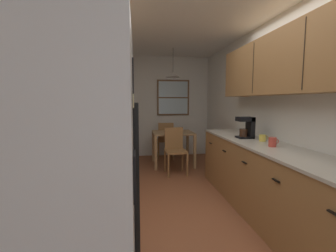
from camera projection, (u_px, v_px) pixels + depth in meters
ground_plane at (175, 194)px, 3.60m from camera, size 12.00×12.00×0.00m
wall_left at (80, 112)px, 3.28m from camera, size 0.10×9.00×2.55m
wall_right at (260, 111)px, 3.64m from camera, size 0.10×9.00×2.55m
wall_back at (158, 107)px, 6.07m from camera, size 4.40×0.10×2.55m
ceiling_slab at (175, 19)px, 3.32m from camera, size 4.40×9.00×0.08m
refrigerator at (67, 201)px, 1.24m from camera, size 0.74×0.79×1.79m
stove_range at (88, 213)px, 2.00m from camera, size 0.66×0.62×1.10m
microwave_over_range at (68, 76)px, 1.86m from camera, size 0.39×0.60×0.30m
counter_left at (105, 173)px, 3.17m from camera, size 0.64×1.77×0.90m
upper_cabinets_left at (90, 66)px, 2.96m from camera, size 0.33×1.85×0.75m
counter_right at (268, 182)px, 2.84m from camera, size 0.64×3.21×0.90m
upper_cabinets_right at (287, 63)px, 2.65m from camera, size 0.33×2.89×0.72m
dining_table at (173, 138)px, 5.17m from camera, size 0.88×0.76×0.74m
dining_chair_near at (175, 148)px, 4.59m from camera, size 0.42×0.42×0.90m
dining_chair_far at (166, 139)px, 5.75m from camera, size 0.44×0.44×0.90m
pendant_light at (173, 75)px, 5.02m from camera, size 0.32×0.32×0.62m
back_window at (173, 98)px, 6.02m from camera, size 0.83×0.05×0.91m
trash_bin at (130, 158)px, 4.60m from camera, size 0.34×0.34×0.62m
storage_canister at (95, 143)px, 2.41m from camera, size 0.10×0.10×0.18m
dish_towel at (130, 200)px, 2.20m from camera, size 0.02×0.16×0.24m
coffee_maker at (247, 127)px, 3.31m from camera, size 0.22×0.18×0.30m
mug_by_coffeemaker at (263, 138)px, 3.05m from camera, size 0.12×0.09×0.09m
mug_spare at (273, 142)px, 2.69m from camera, size 0.12×0.09×0.11m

